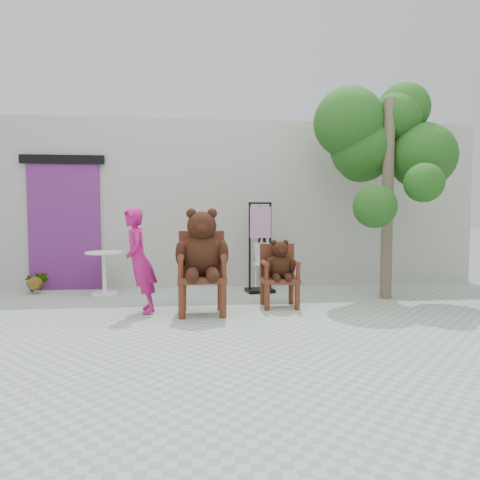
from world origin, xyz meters
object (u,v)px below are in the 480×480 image
(stool_bucket, at_px, (262,252))
(chair_small, at_px, (279,268))
(person, at_px, (140,261))
(cafe_table, at_px, (104,268))
(chair_big, at_px, (202,255))
(tree, at_px, (378,143))
(display_stand, at_px, (260,258))

(stool_bucket, bearing_deg, chair_small, -89.58)
(person, bearing_deg, cafe_table, -162.24)
(chair_small, relative_size, person, 0.68)
(chair_big, xyz_separation_m, tree, (2.83, 1.02, 1.67))
(chair_big, height_order, cafe_table, chair_big)
(person, xyz_separation_m, cafe_table, (-0.75, 1.38, -0.26))
(chair_big, bearing_deg, display_stand, 55.64)
(cafe_table, bearing_deg, chair_big, -44.16)
(chair_big, xyz_separation_m, display_stand, (0.99, 1.45, -0.20))
(person, height_order, display_stand, display_stand)
(chair_big, relative_size, display_stand, 0.92)
(person, height_order, cafe_table, person)
(stool_bucket, bearing_deg, display_stand, -104.69)
(chair_big, height_order, person, person)
(chair_small, relative_size, display_stand, 0.63)
(stool_bucket, distance_m, tree, 2.64)
(chair_big, height_order, display_stand, display_stand)
(display_stand, height_order, stool_bucket, display_stand)
(display_stand, xyz_separation_m, tree, (1.84, -0.44, 1.87))
(chair_big, bearing_deg, stool_bucket, 59.09)
(chair_big, distance_m, display_stand, 1.77)
(cafe_table, height_order, display_stand, display_stand)
(chair_small, height_order, display_stand, display_stand)
(chair_small, xyz_separation_m, cafe_table, (-2.68, 1.21, -0.12))
(chair_small, distance_m, person, 1.94)
(display_stand, bearing_deg, chair_big, -132.79)
(cafe_table, distance_m, display_stand, 2.57)
(cafe_table, distance_m, tree, 4.87)
(display_stand, bearing_deg, person, -152.73)
(cafe_table, xyz_separation_m, display_stand, (2.57, -0.08, 0.14))
(display_stand, relative_size, stool_bucket, 1.04)
(chair_small, xyz_separation_m, tree, (1.73, 0.69, 1.89))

